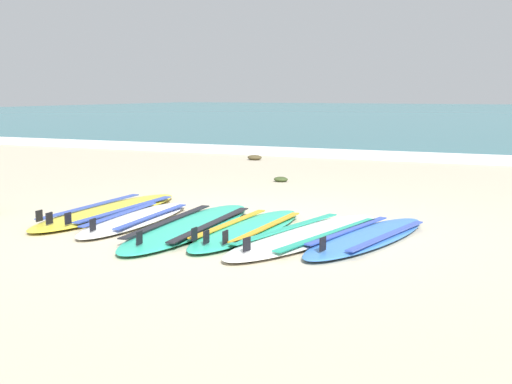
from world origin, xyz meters
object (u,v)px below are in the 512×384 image
at_px(surfboard_2, 190,226).
at_px(surfboard_1, 136,219).
at_px(surfboard_5, 368,237).
at_px(surfboard_4, 308,235).
at_px(surfboard_0, 109,211).
at_px(surfboard_3, 248,229).

bearing_deg(surfboard_2, surfboard_1, 172.16).
distance_m(surfboard_2, surfboard_5, 1.70).
bearing_deg(surfboard_2, surfboard_4, 4.02).
distance_m(surfboard_4, surfboard_5, 0.53).
height_order(surfboard_0, surfboard_5, same).
bearing_deg(surfboard_0, surfboard_4, -6.60).
bearing_deg(surfboard_1, surfboard_5, 3.24).
height_order(surfboard_2, surfboard_4, same).
relative_size(surfboard_0, surfboard_1, 1.21).
bearing_deg(surfboard_0, surfboard_5, -2.59).
bearing_deg(surfboard_1, surfboard_4, -0.35).
distance_m(surfboard_0, surfboard_3, 1.81).
height_order(surfboard_0, surfboard_1, same).
distance_m(surfboard_1, surfboard_4, 1.86).
distance_m(surfboard_2, surfboard_4, 1.18).
xyz_separation_m(surfboard_0, surfboard_2, (1.22, -0.36, -0.00)).
distance_m(surfboard_0, surfboard_1, 0.60).
bearing_deg(surfboard_4, surfboard_1, 179.65).
relative_size(surfboard_4, surfboard_5, 1.14).
xyz_separation_m(surfboard_1, surfboard_5, (2.37, 0.13, -0.00)).
distance_m(surfboard_0, surfboard_4, 2.41).
height_order(surfboard_2, surfboard_5, same).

